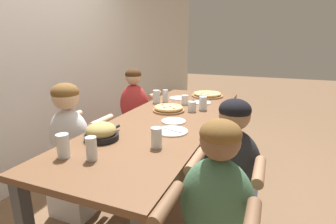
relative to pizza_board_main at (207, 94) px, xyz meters
The scene contains 21 objects.
ground_plane 1.30m from the pizza_board_main, behind, with size 18.00×18.00×0.00m, color brown.
restaurant_back_panel 2.02m from the pizza_board_main, 122.73° to the left, with size 10.00×0.06×3.20m, color silver.
dining_table 1.01m from the pizza_board_main, behind, with size 2.58×0.86×0.79m.
pizza_board_main is the anchor object (origin of this frame).
pizza_board_second 0.83m from the pizza_board_main, 167.14° to the left, with size 0.31×0.31×0.05m.
skillet_bowl 1.71m from the pizza_board_main, 168.52° to the left, with size 0.34×0.24×0.12m.
empty_plate_a 0.37m from the pizza_board_main, 130.58° to the left, with size 0.22×0.22×0.02m.
empty_plate_b 1.11m from the pizza_board_main, behind, with size 0.20×0.20×0.02m.
empty_plate_c 0.37m from the pizza_board_main, behind, with size 0.19×0.19×0.02m.
empty_plate_d 1.35m from the pizza_board_main, behind, with size 0.24×0.24×0.02m.
cocktail_glass_blue 0.73m from the pizza_board_main, behind, with size 0.08×0.08×0.12m.
drinking_glass_a 0.69m from the pizza_board_main, 140.58° to the left, with size 0.08×0.08×0.14m.
drinking_glass_b 1.97m from the pizza_board_main, behind, with size 0.06×0.06×0.14m.
drinking_glass_c 0.59m from the pizza_board_main, 141.51° to the left, with size 0.06×0.06×0.14m.
drinking_glass_d 0.50m from the pizza_board_main, 165.52° to the left, with size 0.07×0.07×0.10m.
drinking_glass_e 0.64m from the pizza_board_main, behind, with size 0.08×0.08×0.13m.
drinking_glass_f 1.65m from the pizza_board_main, behind, with size 0.07×0.07×0.13m.
drinking_glass_g 2.03m from the pizza_board_main, 169.25° to the left, with size 0.07×0.07×0.14m.
diner_far_midleft 1.73m from the pizza_board_main, 153.53° to the left, with size 0.51×0.40×1.14m.
diner_near_midleft 1.67m from the pizza_board_main, 160.97° to the right, with size 0.51×0.40×1.13m.
diner_far_midright 0.93m from the pizza_board_main, 120.79° to the left, with size 0.51×0.40×1.14m.
Camera 1 is at (-2.08, -0.84, 1.47)m, focal length 28.00 mm.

